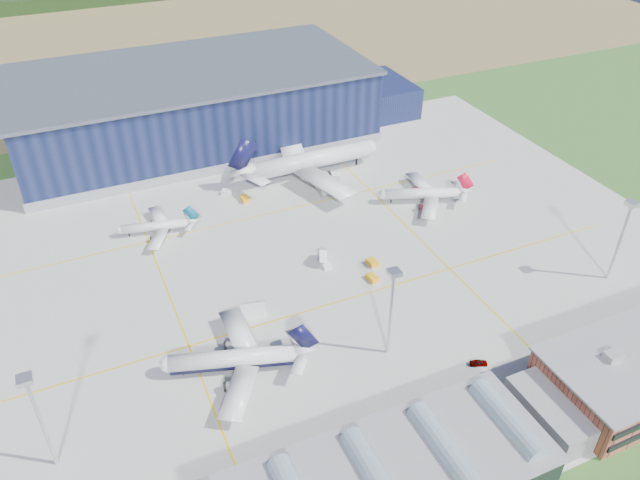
{
  "coord_description": "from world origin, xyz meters",
  "views": [
    {
      "loc": [
        -44.69,
        -114.84,
        100.12
      ],
      "look_at": [
        10.72,
        8.28,
        6.01
      ],
      "focal_mm": 35.0,
      "sensor_mm": 36.0,
      "label": 1
    }
  ],
  "objects": [
    {
      "name": "car_a",
      "position": [
        26.23,
        -41.55,
        0.66
      ],
      "size": [
        4.19,
        2.88,
        1.32
      ],
      "primitive_type": "imported",
      "rotation": [
        0.0,
        0.0,
        1.19
      ],
      "color": "#99999E",
      "rests_on": "ground"
    },
    {
      "name": "gse_tug_c",
      "position": [
        1.78,
        44.8,
        0.78
      ],
      "size": [
        2.42,
        3.67,
        1.55
      ],
      "primitive_type": "cube",
      "rotation": [
        0.0,
        0.0,
        0.06
      ],
      "color": "orange",
      "rests_on": "ground"
    },
    {
      "name": "airliner_red",
      "position": [
        51.0,
        22.0,
        4.84
      ],
      "size": [
        38.1,
        37.72,
        9.68
      ],
      "primitive_type": null,
      "rotation": [
        0.0,
        0.0,
        2.78
      ],
      "color": "silver",
      "rests_on": "ground"
    },
    {
      "name": "light_mast_center",
      "position": [
        10.0,
        -30.0,
        15.43
      ],
      "size": [
        2.6,
        2.6,
        23.0
      ],
      "color": "silver",
      "rests_on": "ground"
    },
    {
      "name": "airliner_widebody",
      "position": [
        27.33,
        51.6,
        8.62
      ],
      "size": [
        53.35,
        52.22,
        17.23
      ],
      "primitive_type": null,
      "rotation": [
        0.0,
        0.0,
        0.01
      ],
      "color": "silver",
      "rests_on": "ground"
    },
    {
      "name": "ground",
      "position": [
        0.0,
        0.0,
        0.0
      ],
      "size": [
        600.0,
        600.0,
        0.0
      ],
      "primitive_type": "plane",
      "color": "#2A541F",
      "rests_on": "ground"
    },
    {
      "name": "airstair",
      "position": [
        10.56,
        6.08,
        1.62
      ],
      "size": [
        3.67,
        5.46,
        3.25
      ],
      "primitive_type": "cube",
      "rotation": [
        0.0,
        0.0,
        -0.36
      ],
      "color": "silver",
      "rests_on": "ground"
    },
    {
      "name": "gse_tug_b",
      "position": [
        22.15,
        -0.1,
        0.71
      ],
      "size": [
        2.28,
        3.33,
        1.41
      ],
      "primitive_type": "cube",
      "rotation": [
        0.0,
        0.0,
        0.03
      ],
      "color": "orange",
      "rests_on": "ground"
    },
    {
      "name": "hangar",
      "position": [
        2.81,
        94.8,
        11.62
      ],
      "size": [
        145.0,
        62.0,
        26.1
      ],
      "color": "#101736",
      "rests_on": "ground"
    },
    {
      "name": "gse_van_a",
      "position": [
        -13.12,
        -6.0,
        1.29
      ],
      "size": [
        6.31,
        3.74,
        2.57
      ],
      "primitive_type": "cube",
      "rotation": [
        0.0,
        0.0,
        1.36
      ],
      "color": "silver",
      "rests_on": "ground"
    },
    {
      "name": "gse_cart_b",
      "position": [
        -1.98,
        51.05,
        0.72
      ],
      "size": [
        4.0,
        3.62,
        1.44
      ],
      "primitive_type": "cube",
      "rotation": [
        0.0,
        0.0,
        1.03
      ],
      "color": "silver",
      "rests_on": "ground"
    },
    {
      "name": "airliner_navy",
      "position": [
        -22.89,
        -21.2,
        5.64
      ],
      "size": [
        43.11,
        42.62,
        11.28
      ],
      "primitive_type": null,
      "rotation": [
        0.0,
        0.0,
        2.84
      ],
      "color": "silver",
      "rests_on": "ground"
    },
    {
      "name": "light_mast_east",
      "position": [
        75.0,
        -30.0,
        15.43
      ],
      "size": [
        2.6,
        2.6,
        23.0
      ],
      "color": "silver",
      "rests_on": "ground"
    },
    {
      "name": "car_b",
      "position": [
        47.26,
        -48.0,
        0.63
      ],
      "size": [
        3.98,
        2.0,
        1.25
      ],
      "primitive_type": "imported",
      "rotation": [
        0.0,
        0.0,
        1.76
      ],
      "color": "#99999E",
      "rests_on": "ground"
    },
    {
      "name": "apron",
      "position": [
        0.0,
        10.0,
        0.03
      ],
      "size": [
        220.0,
        160.0,
        0.08
      ],
      "color": "gray",
      "rests_on": "ground"
    },
    {
      "name": "farmland",
      "position": [
        0.0,
        220.0,
        0.0
      ],
      "size": [
        600.0,
        220.0,
        0.01
      ],
      "primitive_type": "cube",
      "color": "olive",
      "rests_on": "ground"
    },
    {
      "name": "gse_van_b",
      "position": [
        31.51,
        45.5,
        1.23
      ],
      "size": [
        5.9,
        4.8,
        2.47
      ],
      "primitive_type": "cube",
      "rotation": [
        0.0,
        0.0,
        1.06
      ],
      "color": "silver",
      "rests_on": "ground"
    },
    {
      "name": "light_mast_west",
      "position": [
        -60.0,
        -30.0,
        15.43
      ],
      "size": [
        2.6,
        2.6,
        23.0
      ],
      "color": "silver",
      "rests_on": "ground"
    },
    {
      "name": "gse_tug_a",
      "position": [
        19.08,
        -5.91,
        0.7
      ],
      "size": [
        2.42,
        3.56,
        1.39
      ],
      "primitive_type": "cube",
      "rotation": [
        0.0,
        0.0,
        0.12
      ],
      "color": "orange",
      "rests_on": "ground"
    },
    {
      "name": "airliner_regional",
      "position": [
        -27.03,
        38.33,
        3.88
      ],
      "size": [
        28.32,
        27.92,
        7.76
      ],
      "primitive_type": null,
      "rotation": [
        0.0,
        0.0,
        2.92
      ],
      "color": "silver",
      "rests_on": "ground"
    },
    {
      "name": "glass_concourse",
      "position": [
        -6.45,
        -60.0,
        3.69
      ],
      "size": [
        78.0,
        23.0,
        8.6
      ],
      "color": "black",
      "rests_on": "ground"
    }
  ]
}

